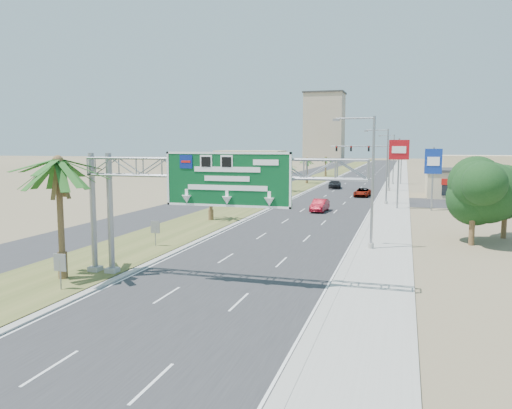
{
  "coord_description": "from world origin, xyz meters",
  "views": [
    {
      "loc": [
        9.79,
        -16.06,
        7.84
      ],
      "look_at": [
        0.99,
        13.35,
        4.2
      ],
      "focal_mm": 35.0,
      "sensor_mm": 36.0,
      "label": 1
    }
  ],
  "objects_px": {
    "signal_mast": "(377,163)",
    "car_left_lane": "(281,200)",
    "car_far": "(335,184)",
    "pole_sign_red_far": "(402,153)",
    "palm_near": "(58,162)",
    "car_mid_lane": "(320,205)",
    "car_right_lane": "(362,193)",
    "store_building": "(489,184)",
    "pole_sign_blue": "(433,164)",
    "pole_sign_red_near": "(399,154)",
    "sign_gantry": "(204,177)"
  },
  "relations": [
    {
      "from": "signal_mast",
      "to": "car_left_lane",
      "type": "distance_m",
      "value": 28.1
    },
    {
      "from": "car_far",
      "to": "pole_sign_red_far",
      "type": "relative_size",
      "value": 0.67
    },
    {
      "from": "palm_near",
      "to": "car_mid_lane",
      "type": "bearing_deg",
      "value": 74.79
    },
    {
      "from": "signal_mast",
      "to": "car_right_lane",
      "type": "height_order",
      "value": "signal_mast"
    },
    {
      "from": "car_far",
      "to": "pole_sign_red_far",
      "type": "bearing_deg",
      "value": 43.55
    },
    {
      "from": "store_building",
      "to": "car_far",
      "type": "relative_size",
      "value": 3.31
    },
    {
      "from": "car_right_lane",
      "to": "pole_sign_blue",
      "type": "relative_size",
      "value": 0.62
    },
    {
      "from": "pole_sign_blue",
      "to": "car_right_lane",
      "type": "bearing_deg",
      "value": 123.35
    },
    {
      "from": "pole_sign_red_near",
      "to": "pole_sign_red_far",
      "type": "xyz_separation_m",
      "value": [
        0.0,
        41.48,
        -0.43
      ]
    },
    {
      "from": "palm_near",
      "to": "store_building",
      "type": "relative_size",
      "value": 0.46
    },
    {
      "from": "store_building",
      "to": "sign_gantry",
      "type": "bearing_deg",
      "value": -112.36
    },
    {
      "from": "store_building",
      "to": "pole_sign_red_far",
      "type": "relative_size",
      "value": 2.21
    },
    {
      "from": "palm_near",
      "to": "signal_mast",
      "type": "distance_m",
      "value": 65.6
    },
    {
      "from": "car_right_lane",
      "to": "pole_sign_red_near",
      "type": "height_order",
      "value": "pole_sign_red_near"
    },
    {
      "from": "car_right_lane",
      "to": "car_far",
      "type": "bearing_deg",
      "value": 117.62
    },
    {
      "from": "sign_gantry",
      "to": "palm_near",
      "type": "distance_m",
      "value": 8.41
    },
    {
      "from": "car_far",
      "to": "signal_mast",
      "type": "bearing_deg",
      "value": -30.88
    },
    {
      "from": "sign_gantry",
      "to": "car_far",
      "type": "relative_size",
      "value": 3.08
    },
    {
      "from": "signal_mast",
      "to": "store_building",
      "type": "distance_m",
      "value": 18.08
    },
    {
      "from": "signal_mast",
      "to": "pole_sign_red_near",
      "type": "distance_m",
      "value": 24.7
    },
    {
      "from": "car_far",
      "to": "palm_near",
      "type": "bearing_deg",
      "value": -102.17
    },
    {
      "from": "pole_sign_red_near",
      "to": "pole_sign_blue",
      "type": "relative_size",
      "value": 1.14
    },
    {
      "from": "car_left_lane",
      "to": "pole_sign_red_far",
      "type": "relative_size",
      "value": 0.58
    },
    {
      "from": "pole_sign_red_near",
      "to": "car_far",
      "type": "bearing_deg",
      "value": 112.45
    },
    {
      "from": "car_left_lane",
      "to": "car_right_lane",
      "type": "relative_size",
      "value": 0.99
    },
    {
      "from": "car_right_lane",
      "to": "palm_near",
      "type": "bearing_deg",
      "value": -99.58
    },
    {
      "from": "store_building",
      "to": "pole_sign_red_near",
      "type": "relative_size",
      "value": 2.06
    },
    {
      "from": "store_building",
      "to": "pole_sign_red_far",
      "type": "height_order",
      "value": "pole_sign_red_far"
    },
    {
      "from": "car_far",
      "to": "pole_sign_red_near",
      "type": "relative_size",
      "value": 0.62
    },
    {
      "from": "pole_sign_red_near",
      "to": "car_left_lane",
      "type": "bearing_deg",
      "value": -174.5
    },
    {
      "from": "car_mid_lane",
      "to": "store_building",
      "type": "bearing_deg",
      "value": 49.5
    },
    {
      "from": "signal_mast",
      "to": "pole_sign_red_far",
      "type": "relative_size",
      "value": 1.26
    },
    {
      "from": "store_building",
      "to": "pole_sign_red_far",
      "type": "distance_m",
      "value": 26.91
    },
    {
      "from": "car_left_lane",
      "to": "signal_mast",
      "type": "bearing_deg",
      "value": 63.18
    },
    {
      "from": "sign_gantry",
      "to": "car_far",
      "type": "xyz_separation_m",
      "value": [
        -1.42,
        65.52,
        -5.27
      ]
    },
    {
      "from": "car_mid_lane",
      "to": "car_far",
      "type": "relative_size",
      "value": 0.83
    },
    {
      "from": "signal_mast",
      "to": "car_right_lane",
      "type": "relative_size",
      "value": 2.16
    },
    {
      "from": "car_left_lane",
      "to": "store_building",
      "type": "bearing_deg",
      "value": 31.33
    },
    {
      "from": "palm_near",
      "to": "sign_gantry",
      "type": "bearing_deg",
      "value": 13.32
    },
    {
      "from": "store_building",
      "to": "car_mid_lane",
      "type": "relative_size",
      "value": 4.01
    },
    {
      "from": "sign_gantry",
      "to": "car_right_lane",
      "type": "distance_m",
      "value": 52.13
    },
    {
      "from": "sign_gantry",
      "to": "car_far",
      "type": "bearing_deg",
      "value": 91.24
    },
    {
      "from": "sign_gantry",
      "to": "car_left_lane",
      "type": "xyz_separation_m",
      "value": [
        -4.37,
        36.34,
        -5.26
      ]
    },
    {
      "from": "pole_sign_red_far",
      "to": "car_far",
      "type": "bearing_deg",
      "value": -129.98
    },
    {
      "from": "palm_near",
      "to": "car_far",
      "type": "height_order",
      "value": "palm_near"
    },
    {
      "from": "signal_mast",
      "to": "store_building",
      "type": "bearing_deg",
      "value": -19.54
    },
    {
      "from": "car_mid_lane",
      "to": "pole_sign_blue",
      "type": "relative_size",
      "value": 0.59
    },
    {
      "from": "palm_near",
      "to": "car_mid_lane",
      "type": "relative_size",
      "value": 1.86
    },
    {
      "from": "sign_gantry",
      "to": "pole_sign_blue",
      "type": "distance_m",
      "value": 39.94
    },
    {
      "from": "car_far",
      "to": "pole_sign_red_far",
      "type": "height_order",
      "value": "pole_sign_red_far"
    }
  ]
}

